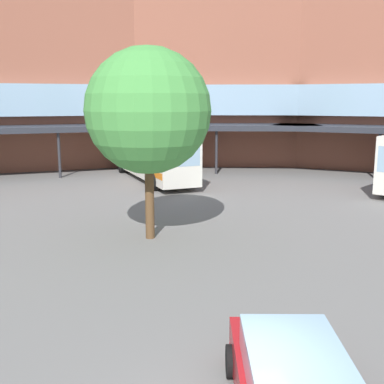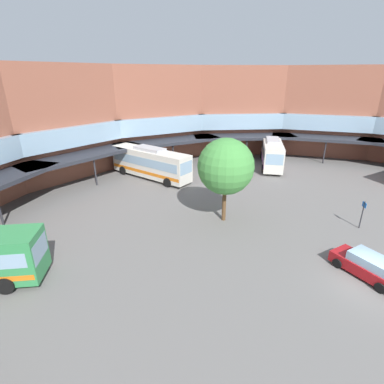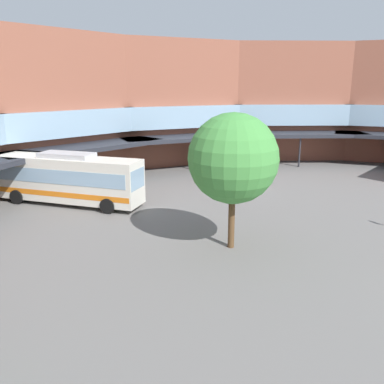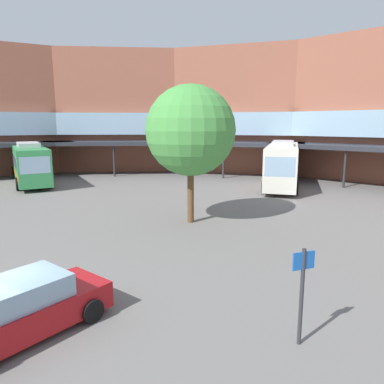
% 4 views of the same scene
% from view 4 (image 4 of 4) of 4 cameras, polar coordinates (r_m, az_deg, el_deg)
% --- Properties ---
extents(station_building, '(78.11, 41.64, 13.58)m').
position_cam_4_polar(station_building, '(28.69, 10.76, 12.80)').
color(station_building, '#93543F').
rests_on(station_building, ground).
extents(bus_0, '(11.32, 8.57, 3.74)m').
position_cam_4_polar(bus_0, '(36.72, -24.29, 4.28)').
color(bus_0, '#338C4C').
rests_on(bus_0, ground).
extents(bus_2, '(5.08, 11.73, 3.97)m').
position_cam_4_polar(bus_2, '(32.49, 14.09, 4.39)').
color(bus_2, silver).
rests_on(bus_2, ground).
extents(parked_car, '(2.58, 4.63, 1.53)m').
position_cam_4_polar(parked_car, '(10.70, -25.49, -16.34)').
color(parked_car, '#A51419').
rests_on(parked_car, ground).
extents(plaza_tree, '(4.87, 4.87, 7.50)m').
position_cam_4_polar(plaza_tree, '(19.53, -0.23, 9.66)').
color(plaza_tree, brown).
rests_on(plaza_tree, ground).
extents(stop_sign_post, '(0.43, 0.48, 2.50)m').
position_cam_4_polar(stop_sign_post, '(9.43, 17.03, -14.12)').
color(stop_sign_post, '#2D2D33').
rests_on(stop_sign_post, ground).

